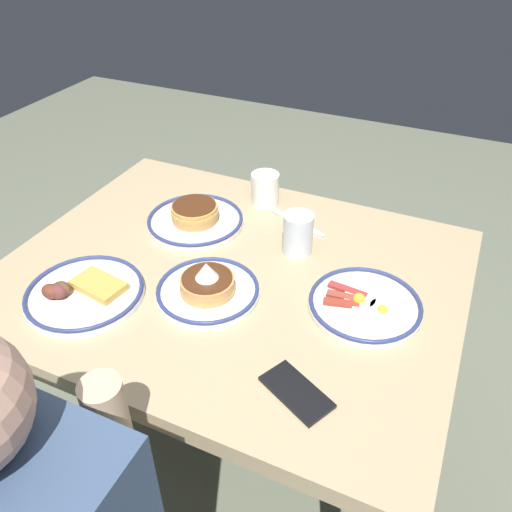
{
  "coord_description": "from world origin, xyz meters",
  "views": [
    {
      "loc": [
        -0.48,
        0.9,
        1.56
      ],
      "look_at": [
        -0.05,
        -0.05,
        0.79
      ],
      "focal_mm": 36.16,
      "sensor_mm": 36.0,
      "label": 1
    }
  ],
  "objects": [
    {
      "name": "ground_plane",
      "position": [
        0.0,
        0.0,
        0.0
      ],
      "size": [
        6.0,
        6.0,
        0.0
      ],
      "primitive_type": "plane",
      "color": "#646A57"
    },
    {
      "name": "dining_table",
      "position": [
        0.0,
        0.0,
        0.66
      ],
      "size": [
        1.12,
        0.89,
        0.76
      ],
      "color": "tan",
      "rests_on": "ground_plane"
    },
    {
      "name": "plate_near_main",
      "position": [
        0.19,
        -0.15,
        0.78
      ],
      "size": [
        0.27,
        0.27,
        0.06
      ],
      "color": "silver",
      "rests_on": "dining_table"
    },
    {
      "name": "plate_center_pancakes",
      "position": [
        -0.34,
        -0.0,
        0.77
      ],
      "size": [
        0.26,
        0.26,
        0.04
      ],
      "color": "silver",
      "rests_on": "dining_table"
    },
    {
      "name": "plate_far_companion",
      "position": [
        0.01,
        0.11,
        0.78
      ],
      "size": [
        0.24,
        0.24,
        0.09
      ],
      "color": "white",
      "rests_on": "dining_table"
    },
    {
      "name": "plate_far_side",
      "position": [
        0.27,
        0.23,
        0.77
      ],
      "size": [
        0.28,
        0.28,
        0.05
      ],
      "color": "white",
      "rests_on": "dining_table"
    },
    {
      "name": "coffee_mug",
      "position": [
        0.06,
        -0.34,
        0.81
      ],
      "size": [
        0.11,
        0.09,
        0.1
      ],
      "color": "white",
      "rests_on": "dining_table"
    },
    {
      "name": "drinking_glass",
      "position": [
        -0.12,
        -0.15,
        0.81
      ],
      "size": [
        0.08,
        0.08,
        0.11
      ],
      "color": "silver",
      "rests_on": "dining_table"
    },
    {
      "name": "cell_phone",
      "position": [
        -0.29,
        0.29,
        0.76
      ],
      "size": [
        0.16,
        0.13,
        0.01
      ],
      "primitive_type": "cube",
      "rotation": [
        0.0,
        0.0,
        -0.46
      ],
      "color": "black",
      "rests_on": "dining_table"
    },
    {
      "name": "fork_near",
      "position": [
        -0.08,
        -0.27,
        0.76
      ],
      "size": [
        0.18,
        0.09,
        0.01
      ],
      "color": "silver",
      "rests_on": "dining_table"
    }
  ]
}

